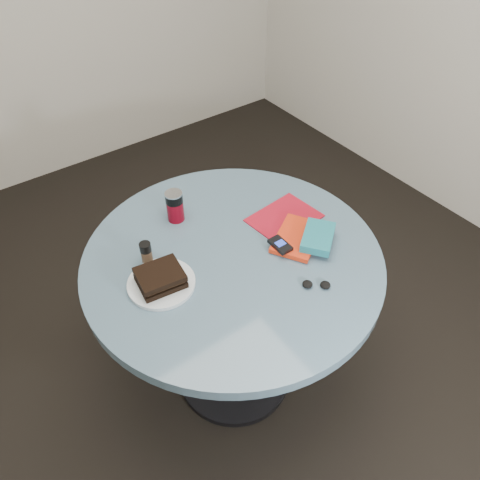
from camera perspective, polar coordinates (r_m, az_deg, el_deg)
ground at (r=2.15m, az=-0.67°, el=-16.08°), size 4.00×4.00×0.00m
table at (r=1.67m, az=-0.83°, el=-5.75°), size 1.00×1.00×0.75m
plate at (r=1.48m, az=-9.55°, el=-5.23°), size 0.23×0.23×0.01m
sandwich at (r=1.45m, az=-9.69°, el=-4.54°), size 0.15×0.13×0.05m
soda_can at (r=1.67m, az=-7.95°, el=4.11°), size 0.07×0.07×0.12m
pepper_grinder at (r=1.53m, az=-11.35°, el=-1.59°), size 0.05×0.05×0.09m
magazine at (r=1.70m, az=5.42°, el=2.68°), size 0.26×0.20×0.00m
red_book at (r=1.61m, az=6.98°, el=0.32°), size 0.24×0.22×0.02m
novel at (r=1.59m, az=9.50°, el=0.36°), size 0.18×0.17×0.03m
mp3_player at (r=1.55m, az=4.92°, el=-0.59°), size 0.05×0.08×0.01m
headphones at (r=1.47m, az=9.29°, el=-5.39°), size 0.09×0.08×0.02m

